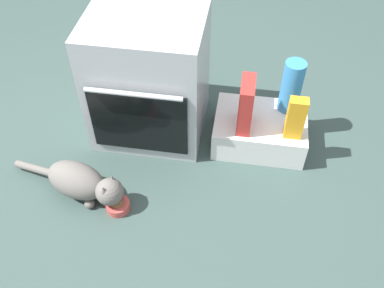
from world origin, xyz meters
name	(u,v)px	position (x,y,z in m)	size (l,w,h in m)	color
ground	(139,185)	(0.00, 0.00, 0.00)	(8.00, 8.00, 0.00)	#384C47
oven	(149,77)	(-0.02, 0.45, 0.35)	(0.59, 0.56, 0.70)	#B7BABF
pantry_cabinet	(259,130)	(0.59, 0.41, 0.09)	(0.49, 0.36, 0.17)	white
food_bowl	(118,205)	(-0.06, -0.15, 0.03)	(0.12, 0.12, 0.07)	#C64C47
cat	(82,182)	(-0.25, -0.10, 0.11)	(0.64, 0.26, 0.20)	slate
cereal_box	(246,105)	(0.50, 0.35, 0.31)	(0.07, 0.18, 0.28)	#B72D28
juice_carton	(296,118)	(0.75, 0.31, 0.29)	(0.09, 0.06, 0.24)	orange
water_bottle	(291,87)	(0.72, 0.52, 0.32)	(0.11, 0.11, 0.30)	#388CD1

